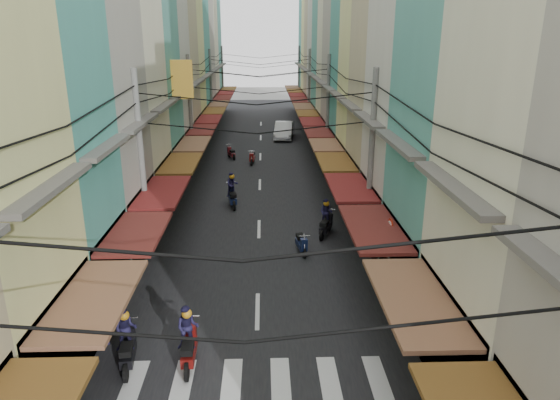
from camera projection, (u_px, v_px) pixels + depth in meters
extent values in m
plane|color=slate|center=(258.00, 285.00, 19.80)|extent=(160.00, 160.00, 0.00)
cube|color=black|center=(260.00, 163.00, 38.78)|extent=(10.00, 80.00, 0.02)
cube|color=gray|center=(176.00, 163.00, 38.57)|extent=(3.00, 80.00, 0.06)
cube|color=gray|center=(343.00, 162.00, 38.98)|extent=(3.00, 80.00, 0.06)
cube|color=silver|center=(131.00, 387.00, 13.99)|extent=(0.55, 2.40, 0.01)
cube|color=silver|center=(182.00, 386.00, 14.03)|extent=(0.55, 2.40, 0.01)
cube|color=silver|center=(231.00, 385.00, 14.08)|extent=(0.55, 2.40, 0.01)
cube|color=silver|center=(281.00, 384.00, 14.12)|extent=(0.55, 2.40, 0.01)
cube|color=silver|center=(330.00, 383.00, 14.17)|extent=(0.55, 2.40, 0.01)
cube|color=silver|center=(379.00, 382.00, 14.21)|extent=(0.55, 2.40, 0.01)
cube|color=black|center=(43.00, 347.00, 13.18)|extent=(1.20, 4.52, 3.20)
cube|color=brown|center=(94.00, 299.00, 12.78)|extent=(1.80, 4.33, 0.12)
cube|color=#595651|center=(52.00, 187.00, 11.82)|extent=(0.50, 4.23, 0.15)
cube|color=black|center=(97.00, 270.00, 17.45)|extent=(1.20, 4.13, 3.20)
cube|color=maroon|center=(137.00, 233.00, 17.06)|extent=(1.80, 3.96, 0.12)
cube|color=#595651|center=(108.00, 147.00, 16.09)|extent=(0.50, 3.87, 0.15)
cube|color=#A29E94|center=(46.00, 7.00, 19.07)|extent=(6.00, 5.14, 20.93)
cube|color=black|center=(131.00, 222.00, 21.93)|extent=(1.20, 4.94, 3.20)
cube|color=maroon|center=(163.00, 192.00, 21.54)|extent=(1.80, 4.73, 0.12)
cube|color=#595651|center=(142.00, 123.00, 20.57)|extent=(0.50, 4.63, 0.15)
cube|color=beige|center=(94.00, 51.00, 24.41)|extent=(6.00, 4.95, 17.43)
cube|color=black|center=(154.00, 189.00, 26.72)|extent=(1.20, 4.75, 3.20)
cube|color=brown|center=(181.00, 163.00, 26.33)|extent=(1.80, 4.56, 0.12)
cube|color=#595651|center=(164.00, 106.00, 25.36)|extent=(0.50, 4.46, 0.15)
cube|color=#53A095|center=(122.00, 58.00, 29.30)|extent=(6.00, 4.99, 16.32)
cube|color=black|center=(171.00, 166.00, 31.44)|extent=(1.20, 4.80, 3.20)
cube|color=brown|center=(193.00, 144.00, 31.05)|extent=(1.80, 4.60, 0.12)
cube|color=#595651|center=(180.00, 95.00, 30.08)|extent=(0.50, 4.50, 0.15)
cube|color=beige|center=(137.00, 3.00, 32.85)|extent=(6.00, 4.65, 22.87)
cube|color=black|center=(182.00, 149.00, 36.01)|extent=(1.20, 4.46, 3.20)
cube|color=maroon|center=(202.00, 130.00, 35.62)|extent=(1.80, 4.27, 0.12)
cube|color=#595651|center=(191.00, 87.00, 34.66)|extent=(0.50, 4.18, 0.15)
cube|color=tan|center=(153.00, 23.00, 37.74)|extent=(6.00, 4.89, 20.58)
cube|color=black|center=(191.00, 137.00, 40.54)|extent=(1.20, 4.70, 3.20)
cube|color=maroon|center=(209.00, 119.00, 40.15)|extent=(1.80, 4.50, 0.12)
cube|color=#595651|center=(199.00, 81.00, 39.18)|extent=(0.50, 4.40, 0.15)
cube|color=#E2E08D|center=(166.00, 38.00, 42.54)|extent=(6.00, 4.52, 18.44)
cube|color=black|center=(198.00, 127.00, 45.00)|extent=(1.20, 4.34, 3.20)
cube|color=brown|center=(214.00, 111.00, 44.61)|extent=(1.80, 4.16, 0.12)
cube|color=#595651|center=(206.00, 77.00, 43.65)|extent=(0.50, 4.07, 0.15)
cube|color=teal|center=(174.00, 26.00, 46.81)|extent=(6.00, 5.20, 20.63)
cube|color=black|center=(204.00, 118.00, 49.61)|extent=(1.20, 4.99, 3.20)
cube|color=brown|center=(219.00, 104.00, 49.22)|extent=(1.80, 4.78, 0.12)
cube|color=#595651|center=(211.00, 73.00, 48.26)|extent=(0.50, 4.68, 0.15)
cube|color=#A29E94|center=(182.00, 11.00, 51.13)|extent=(6.00, 4.94, 23.70)
cube|color=black|center=(209.00, 111.00, 54.42)|extent=(1.20, 4.74, 3.20)
cube|color=maroon|center=(223.00, 98.00, 54.03)|extent=(1.80, 4.55, 0.12)
cube|color=#595651|center=(216.00, 69.00, 53.07)|extent=(0.50, 4.45, 0.15)
cube|color=beige|center=(189.00, 25.00, 56.23)|extent=(6.00, 4.96, 21.12)
cube|color=black|center=(214.00, 105.00, 59.12)|extent=(1.20, 4.76, 3.20)
cube|color=maroon|center=(226.00, 93.00, 58.73)|extent=(1.80, 4.56, 0.12)
cube|color=#595651|center=(219.00, 67.00, 57.77)|extent=(0.50, 4.46, 0.15)
cube|color=#53A095|center=(195.00, 31.00, 61.17)|extent=(6.00, 5.04, 19.90)
cube|color=black|center=(217.00, 100.00, 63.86)|extent=(1.20, 4.84, 3.20)
cube|color=brown|center=(229.00, 89.00, 63.47)|extent=(1.80, 4.64, 0.12)
cube|color=#595651|center=(223.00, 64.00, 62.51)|extent=(0.50, 4.54, 0.15)
cube|color=brown|center=(182.00, 79.00, 28.86)|extent=(1.20, 0.40, 2.20)
cube|color=black|center=(465.00, 345.00, 13.26)|extent=(1.20, 4.78, 3.20)
cube|color=brown|center=(414.00, 299.00, 12.77)|extent=(1.80, 4.58, 0.12)
cube|color=#595651|center=(452.00, 187.00, 11.85)|extent=(0.50, 4.48, 0.15)
cube|color=#53A095|center=(500.00, 96.00, 16.22)|extent=(6.00, 5.03, 15.08)
cube|color=black|center=(412.00, 263.00, 18.01)|extent=(1.20, 4.83, 3.20)
cube|color=maroon|center=(373.00, 228.00, 17.52)|extent=(1.80, 4.63, 0.12)
cube|color=#595651|center=(398.00, 143.00, 16.60)|extent=(0.50, 4.53, 0.15)
cube|color=black|center=(381.00, 216.00, 22.67)|extent=(1.20, 4.60, 3.20)
cube|color=maroon|center=(350.00, 187.00, 22.18)|extent=(1.80, 4.41, 0.12)
cube|color=#595651|center=(368.00, 120.00, 21.26)|extent=(0.50, 4.31, 0.15)
cube|color=tan|center=(420.00, 15.00, 24.41)|extent=(6.00, 4.52, 20.74)
cube|color=black|center=(362.00, 187.00, 27.09)|extent=(1.20, 4.34, 3.20)
cube|color=brown|center=(335.00, 162.00, 26.60)|extent=(1.80, 4.16, 0.12)
cube|color=#595651|center=(350.00, 105.00, 25.68)|extent=(0.50, 4.07, 0.15)
cube|color=#E2E08D|center=(393.00, 77.00, 29.55)|extent=(6.00, 4.12, 14.13)
cube|color=black|center=(349.00, 167.00, 31.19)|extent=(1.20, 3.96, 3.20)
cube|color=brown|center=(326.00, 145.00, 30.70)|extent=(1.80, 3.79, 0.12)
cube|color=#595651|center=(338.00, 96.00, 29.78)|extent=(0.50, 3.71, 0.15)
cube|color=teal|center=(379.00, 45.00, 33.04)|extent=(6.00, 4.40, 17.68)
cube|color=black|center=(339.00, 152.00, 35.24)|extent=(1.20, 4.23, 3.20)
cube|color=maroon|center=(318.00, 132.00, 34.75)|extent=(1.80, 4.05, 0.12)
cube|color=#595651|center=(329.00, 89.00, 33.83)|extent=(0.50, 3.96, 0.15)
cube|color=#A29E94|center=(367.00, 9.00, 36.56)|extent=(6.00, 4.64, 22.59)
cube|color=black|center=(331.00, 139.00, 39.53)|extent=(1.20, 4.45, 3.20)
cube|color=maroon|center=(312.00, 122.00, 39.04)|extent=(1.80, 4.26, 0.12)
cube|color=#595651|center=(321.00, 83.00, 38.12)|extent=(0.50, 4.17, 0.15)
cube|color=beige|center=(356.00, 20.00, 40.87)|extent=(6.00, 4.00, 21.25)
cube|color=black|center=(324.00, 129.00, 43.63)|extent=(1.20, 3.84, 3.20)
cube|color=brown|center=(307.00, 114.00, 43.14)|extent=(1.80, 3.68, 0.12)
cube|color=#595651|center=(316.00, 78.00, 42.22)|extent=(0.50, 3.60, 0.15)
cube|color=#53A095|center=(348.00, 15.00, 44.98)|extent=(6.00, 5.01, 22.33)
cube|color=black|center=(319.00, 121.00, 47.90)|extent=(1.20, 4.81, 3.20)
cube|color=brown|center=(303.00, 107.00, 47.41)|extent=(1.80, 4.61, 0.12)
cube|color=#595651|center=(311.00, 74.00, 46.49)|extent=(0.50, 4.51, 0.15)
cube|color=beige|center=(339.00, 31.00, 50.14)|extent=(6.00, 5.00, 19.71)
cube|color=black|center=(314.00, 113.00, 52.65)|extent=(1.20, 4.80, 3.20)
cube|color=maroon|center=(300.00, 100.00, 52.16)|extent=(1.80, 4.60, 0.12)
cube|color=#595651|center=(306.00, 71.00, 51.24)|extent=(0.50, 4.50, 0.15)
cube|color=tan|center=(333.00, 45.00, 55.00)|extent=(6.00, 4.32, 16.86)
cube|color=black|center=(310.00, 107.00, 57.07)|extent=(1.20, 4.15, 3.20)
cube|color=maroon|center=(297.00, 95.00, 56.58)|extent=(1.80, 3.97, 0.12)
cube|color=#595651|center=(303.00, 68.00, 55.66)|extent=(0.50, 3.89, 0.15)
cube|color=#E2E08D|center=(328.00, 31.00, 58.62)|extent=(6.00, 4.33, 19.96)
cube|color=black|center=(307.00, 103.00, 61.18)|extent=(1.20, 4.16, 3.20)
cube|color=brown|center=(294.00, 91.00, 60.69)|extent=(1.80, 3.99, 0.12)
cube|color=#595651|center=(300.00, 66.00, 59.77)|extent=(0.50, 3.90, 0.15)
cube|color=teal|center=(323.00, 54.00, 63.87)|extent=(6.00, 4.88, 14.34)
cube|color=black|center=(304.00, 98.00, 65.55)|extent=(1.20, 4.68, 3.20)
cube|color=brown|center=(292.00, 87.00, 65.06)|extent=(1.80, 4.49, 0.12)
cube|color=#595651|center=(298.00, 63.00, 64.14)|extent=(0.50, 4.39, 0.15)
cylinder|color=slate|center=(142.00, 167.00, 21.21)|extent=(0.26, 0.26, 8.20)
cylinder|color=slate|center=(371.00, 165.00, 21.52)|extent=(0.26, 0.26, 8.20)
cylinder|color=slate|center=(191.00, 114.00, 35.44)|extent=(0.26, 0.26, 8.20)
cylinder|color=slate|center=(328.00, 114.00, 35.75)|extent=(0.26, 0.26, 8.20)
cylinder|color=slate|center=(211.00, 92.00, 49.68)|extent=(0.26, 0.26, 8.20)
cylinder|color=slate|center=(309.00, 91.00, 49.99)|extent=(0.26, 0.26, 8.20)
cylinder|color=slate|center=(223.00, 79.00, 63.91)|extent=(0.26, 0.26, 8.20)
cylinder|color=slate|center=(299.00, 79.00, 64.22)|extent=(0.26, 0.26, 8.20)
imported|color=white|center=(284.00, 138.00, 48.04)|extent=(5.71, 2.72, 1.95)
imported|color=black|center=(458.00, 300.00, 18.68)|extent=(1.84, 1.27, 1.19)
cylinder|color=black|center=(193.00, 343.00, 15.57)|extent=(0.11, 0.56, 0.56)
cylinder|color=black|center=(186.00, 372.00, 14.24)|extent=(0.11, 0.56, 0.56)
cube|color=maroon|center=(189.00, 352.00, 14.85)|extent=(0.37, 1.25, 0.30)
cube|color=black|center=(187.00, 348.00, 14.49)|extent=(0.35, 0.60, 0.20)
cube|color=maroon|center=(191.00, 333.00, 15.34)|extent=(0.33, 0.30, 0.60)
imported|color=#201C42|center=(189.00, 348.00, 14.81)|extent=(0.57, 0.41, 1.44)
sphere|color=orange|center=(187.00, 316.00, 14.47)|extent=(0.30, 0.30, 0.30)
cylinder|color=black|center=(324.00, 226.00, 25.22)|extent=(0.10, 0.54, 0.54)
cylinder|color=black|center=(327.00, 236.00, 23.93)|extent=(0.10, 0.54, 0.54)
cube|color=black|center=(326.00, 228.00, 24.52)|extent=(0.35, 1.20, 0.29)
cube|color=black|center=(327.00, 223.00, 24.17)|extent=(0.33, 0.57, 0.19)
cube|color=black|center=(324.00, 219.00, 24.99)|extent=(0.31, 0.29, 0.57)
imported|color=#201C42|center=(326.00, 225.00, 24.48)|extent=(0.55, 0.39, 1.38)
sphere|color=orange|center=(326.00, 205.00, 24.15)|extent=(0.29, 0.29, 0.29)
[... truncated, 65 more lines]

